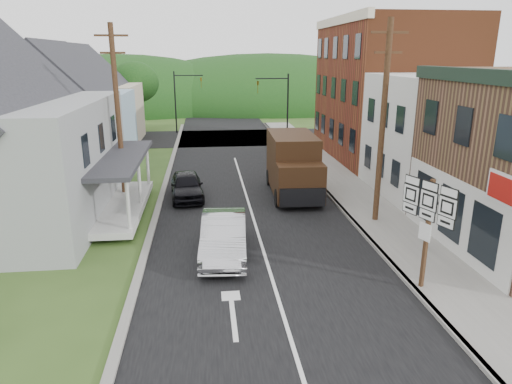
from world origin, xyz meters
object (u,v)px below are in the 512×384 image
object	(u,v)px
silver_sedan	(224,236)
route_sign_cluster	(427,219)
delivery_van	(293,165)
dark_sedan	(187,186)
warning_sign	(429,214)

from	to	relation	value
silver_sedan	route_sign_cluster	bearing A→B (deg)	-25.16
delivery_van	route_sign_cluster	bearing A→B (deg)	-77.20
delivery_van	dark_sedan	bearing A→B (deg)	-177.98
silver_sedan	route_sign_cluster	xyz separation A→B (m)	(6.32, -3.51, 1.73)
silver_sedan	delivery_van	xyz separation A→B (m)	(4.17, 7.64, 0.89)
dark_sedan	delivery_van	distance (m)	5.93
route_sign_cluster	warning_sign	bearing A→B (deg)	41.24
route_sign_cluster	warning_sign	xyz separation A→B (m)	(1.61, 2.94, -0.94)
dark_sedan	route_sign_cluster	bearing A→B (deg)	-58.96
delivery_van	warning_sign	world-z (taller)	delivery_van
dark_sedan	warning_sign	distance (m)	12.66
silver_sedan	warning_sign	size ratio (longest dim) A/B	2.14
silver_sedan	dark_sedan	world-z (taller)	silver_sedan
route_sign_cluster	dark_sedan	bearing A→B (deg)	105.52
silver_sedan	dark_sedan	bearing A→B (deg)	106.35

